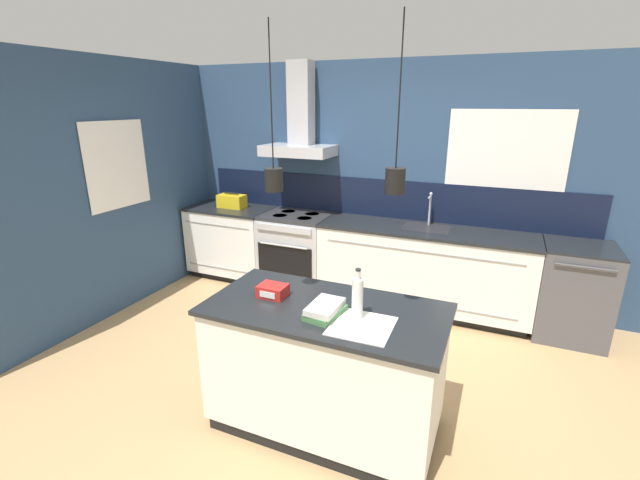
{
  "coord_description": "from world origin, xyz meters",
  "views": [
    {
      "loc": [
        1.25,
        -2.66,
        2.16
      ],
      "look_at": [
        -0.11,
        0.5,
        1.05
      ],
      "focal_mm": 24.0,
      "sensor_mm": 36.0,
      "label": 1
    }
  ],
  "objects_px": {
    "yellow_toolbox": "(232,201)",
    "book_stack": "(325,310)",
    "bottle_on_island": "(357,298)",
    "red_supply_box": "(273,291)",
    "oven_range": "(297,251)",
    "dishwasher": "(573,291)"
  },
  "relations": [
    {
      "from": "book_stack",
      "to": "red_supply_box",
      "type": "xyz_separation_m",
      "value": [
        -0.43,
        0.11,
        0.0
      ]
    },
    {
      "from": "bottle_on_island",
      "to": "book_stack",
      "type": "relative_size",
      "value": 1.11
    },
    {
      "from": "book_stack",
      "to": "dishwasher",
      "type": "bearing_deg",
      "value": 52.81
    },
    {
      "from": "oven_range",
      "to": "yellow_toolbox",
      "type": "height_order",
      "value": "yellow_toolbox"
    },
    {
      "from": "dishwasher",
      "to": "book_stack",
      "type": "xyz_separation_m",
      "value": [
        -1.64,
        -2.17,
        0.49
      ]
    },
    {
      "from": "bottle_on_island",
      "to": "red_supply_box",
      "type": "xyz_separation_m",
      "value": [
        -0.62,
        0.08,
        -0.1
      ]
    },
    {
      "from": "book_stack",
      "to": "red_supply_box",
      "type": "relative_size",
      "value": 1.56
    },
    {
      "from": "bottle_on_island",
      "to": "red_supply_box",
      "type": "distance_m",
      "value": 0.63
    },
    {
      "from": "red_supply_box",
      "to": "oven_range",
      "type": "bearing_deg",
      "value": 112.33
    },
    {
      "from": "red_supply_box",
      "to": "bottle_on_island",
      "type": "bearing_deg",
      "value": -6.99
    },
    {
      "from": "oven_range",
      "to": "bottle_on_island",
      "type": "distance_m",
      "value": 2.65
    },
    {
      "from": "book_stack",
      "to": "yellow_toolbox",
      "type": "xyz_separation_m",
      "value": [
        -2.16,
        2.17,
        0.04
      ]
    },
    {
      "from": "oven_range",
      "to": "book_stack",
      "type": "distance_m",
      "value": 2.56
    },
    {
      "from": "bottle_on_island",
      "to": "red_supply_box",
      "type": "relative_size",
      "value": 1.73
    },
    {
      "from": "yellow_toolbox",
      "to": "book_stack",
      "type": "bearing_deg",
      "value": -45.04
    },
    {
      "from": "bottle_on_island",
      "to": "red_supply_box",
      "type": "bearing_deg",
      "value": 173.01
    },
    {
      "from": "book_stack",
      "to": "bottle_on_island",
      "type": "bearing_deg",
      "value": 11.0
    },
    {
      "from": "bottle_on_island",
      "to": "yellow_toolbox",
      "type": "relative_size",
      "value": 0.96
    },
    {
      "from": "book_stack",
      "to": "yellow_toolbox",
      "type": "relative_size",
      "value": 0.86
    },
    {
      "from": "oven_range",
      "to": "bottle_on_island",
      "type": "xyz_separation_m",
      "value": [
        1.46,
        -2.12,
        0.59
      ]
    },
    {
      "from": "red_supply_box",
      "to": "yellow_toolbox",
      "type": "relative_size",
      "value": 0.55
    },
    {
      "from": "oven_range",
      "to": "yellow_toolbox",
      "type": "relative_size",
      "value": 2.68
    }
  ]
}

